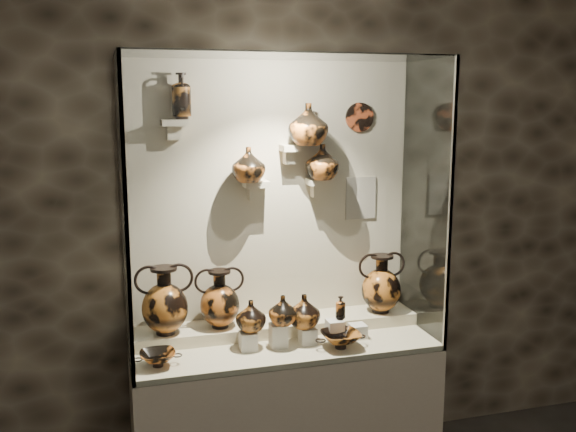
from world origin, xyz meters
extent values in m
cube|color=#2B231B|center=(0.00, 2.50, 1.60)|extent=(5.00, 0.02, 3.20)
cube|color=beige|center=(0.00, 2.18, 0.40)|extent=(1.70, 0.60, 0.80)
cube|color=beige|center=(0.00, 2.18, 0.82)|extent=(1.68, 0.58, 0.03)
cube|color=beige|center=(0.00, 2.35, 0.85)|extent=(1.70, 0.25, 0.10)
cube|color=beige|center=(0.00, 2.50, 1.60)|extent=(1.70, 0.03, 1.60)
cube|color=white|center=(0.00, 1.88, 1.60)|extent=(1.70, 0.01, 1.60)
cube|color=white|center=(-0.85, 2.18, 1.60)|extent=(0.01, 0.60, 1.60)
cube|color=white|center=(0.85, 2.18, 1.60)|extent=(0.01, 0.60, 1.60)
cube|color=white|center=(0.00, 2.18, 2.40)|extent=(1.70, 0.60, 0.01)
cube|color=gray|center=(-0.84, 1.89, 1.60)|extent=(0.02, 0.02, 1.60)
cube|color=gray|center=(0.84, 1.89, 1.60)|extent=(0.02, 0.02, 1.60)
cube|color=silver|center=(-0.22, 2.13, 0.88)|extent=(0.09, 0.09, 0.10)
cube|color=silver|center=(-0.05, 2.13, 0.90)|extent=(0.09, 0.09, 0.13)
cube|color=silver|center=(0.12, 2.13, 0.88)|extent=(0.09, 0.09, 0.09)
cube|color=silver|center=(0.28, 2.13, 0.89)|extent=(0.09, 0.09, 0.12)
cube|color=silver|center=(0.42, 2.13, 0.87)|extent=(0.09, 0.09, 0.08)
cube|color=beige|center=(-0.55, 2.42, 2.05)|extent=(0.14, 0.12, 0.04)
cube|color=beige|center=(-0.10, 2.42, 1.70)|extent=(0.14, 0.12, 0.04)
cube|color=beige|center=(0.10, 2.42, 1.90)|extent=(0.10, 0.12, 0.04)
cube|color=beige|center=(0.28, 2.42, 1.70)|extent=(0.14, 0.12, 0.04)
imported|color=#A55D1F|center=(-0.20, 2.15, 1.02)|extent=(0.21, 0.21, 0.17)
imported|color=#BA5F20|center=(-0.03, 2.11, 1.04)|extent=(0.20, 0.20, 0.16)
imported|color=#A55D1F|center=(0.10, 2.14, 1.02)|extent=(0.24, 0.24, 0.19)
imported|color=#BA5F20|center=(-0.15, 2.38, 1.82)|extent=(0.21, 0.21, 0.20)
imported|color=#BA5F20|center=(0.19, 2.36, 2.04)|extent=(0.26, 0.26, 0.24)
imported|color=#BA5F20|center=(0.28, 2.37, 1.82)|extent=(0.23, 0.23, 0.20)
cylinder|color=#B74924|center=(0.55, 2.47, 2.07)|extent=(0.17, 0.02, 0.17)
cube|color=beige|center=(0.57, 2.47, 1.58)|extent=(0.19, 0.01, 0.26)
camera|label=1|loc=(-0.93, -1.11, 2.18)|focal=40.00mm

